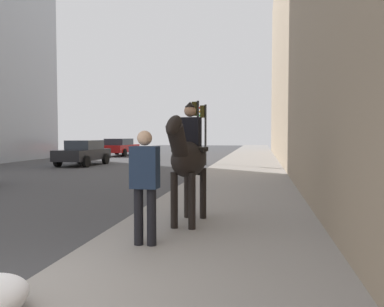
# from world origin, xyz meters

# --- Properties ---
(mounted_horse_near) EXTENTS (2.15, 0.66, 2.25)m
(mounted_horse_near) POSITION_xyz_m (3.65, -1.29, 1.35)
(mounted_horse_near) COLOR black
(mounted_horse_near) RESTS_ON sidewalk_slab
(pedestrian_greeting) EXTENTS (0.26, 0.40, 1.70)m
(pedestrian_greeting) POSITION_xyz_m (2.20, -0.91, 1.10)
(pedestrian_greeting) COLOR black
(pedestrian_greeting) RESTS_ON sidewalk_slab
(car_mid_lane) EXTENTS (3.96, 2.05, 1.44)m
(car_mid_lane) POSITION_xyz_m (17.38, 7.45, 0.75)
(car_mid_lane) COLOR black
(car_mid_lane) RESTS_ON ground
(car_far_lane) EXTENTS (4.60, 2.11, 1.44)m
(car_far_lane) POSITION_xyz_m (27.46, 9.04, 0.76)
(car_far_lane) COLOR maroon
(car_far_lane) RESTS_ON ground
(traffic_light_near_curb) EXTENTS (0.20, 0.44, 3.45)m
(traffic_light_near_curb) POSITION_xyz_m (15.66, 0.57, 2.33)
(traffic_light_near_curb) COLOR black
(traffic_light_near_curb) RESTS_ON ground
(traffic_light_far_curb) EXTENTS (0.20, 0.44, 3.49)m
(traffic_light_far_curb) POSITION_xyz_m (18.61, 0.61, 2.36)
(traffic_light_far_curb) COLOR black
(traffic_light_far_curb) RESTS_ON ground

